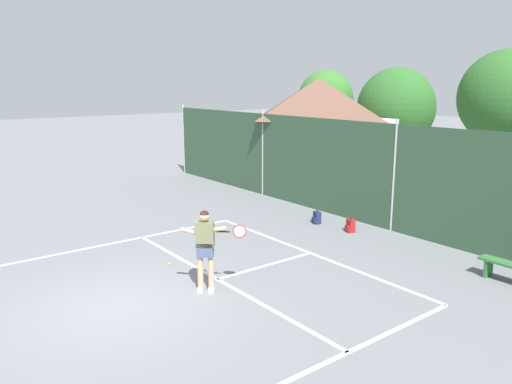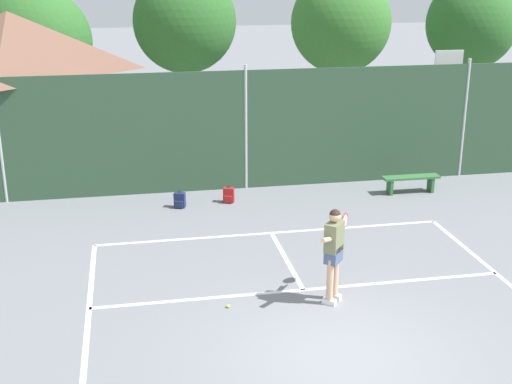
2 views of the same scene
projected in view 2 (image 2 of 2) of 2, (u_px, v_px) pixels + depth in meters
name	position (u px, v px, depth m)	size (l,w,h in m)	color
ground_plane	(341.00, 358.00, 11.17)	(120.00, 120.00, 0.00)	slate
court_markings	(330.00, 337.00, 11.77)	(8.30, 11.10, 0.01)	white
chainlink_fence	(246.00, 130.00, 19.02)	(26.09, 0.09, 3.48)	#2D4C33
basketball_hoop	(446.00, 91.00, 21.27)	(0.90, 0.67, 3.55)	yellow
clubhouse_building	(15.00, 90.00, 20.44)	(5.48, 4.95, 4.76)	silver
treeline_backdrop	(212.00, 29.00, 26.11)	(25.52, 3.58, 5.90)	brown
tennis_player	(334.00, 247.00, 12.68)	(0.89, 1.20, 1.85)	silver
tennis_ball	(228.00, 306.00, 12.78)	(0.07, 0.07, 0.07)	#CCE033
backpack_navy	(180.00, 200.00, 17.92)	(0.32, 0.31, 0.46)	navy
backpack_red	(229.00, 195.00, 18.31)	(0.32, 0.31, 0.46)	maroon
courtside_bench	(411.00, 180.00, 19.02)	(1.60, 0.36, 0.48)	#336B38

